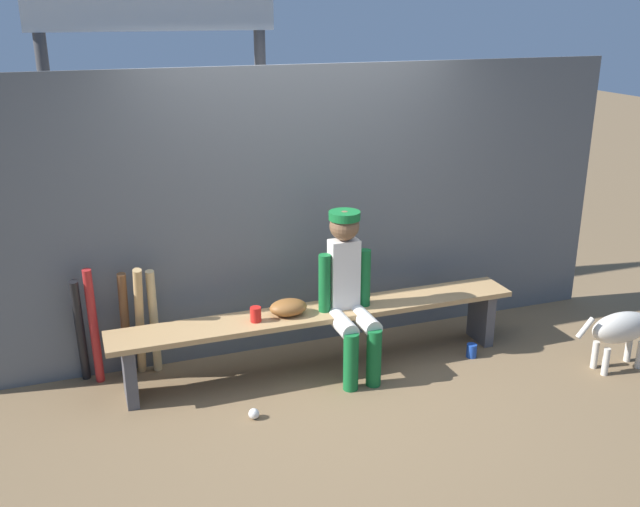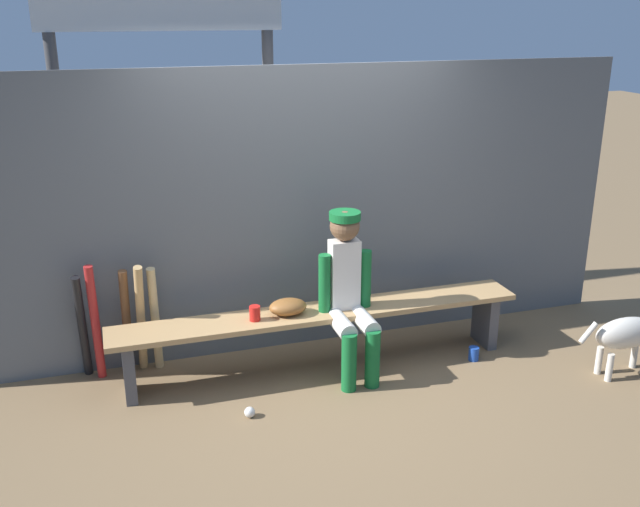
% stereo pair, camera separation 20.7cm
% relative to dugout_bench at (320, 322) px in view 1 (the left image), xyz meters
% --- Properties ---
extents(ground_plane, '(30.00, 30.00, 0.00)m').
position_rel_dugout_bench_xyz_m(ground_plane, '(0.00, 0.00, -0.39)').
color(ground_plane, brown).
extents(chainlink_fence, '(5.42, 0.03, 2.23)m').
position_rel_dugout_bench_xyz_m(chainlink_fence, '(0.00, 0.48, 0.73)').
color(chainlink_fence, '#595E63').
rests_on(chainlink_fence, ground_plane).
extents(dugout_bench, '(3.13, 0.36, 0.48)m').
position_rel_dugout_bench_xyz_m(dugout_bench, '(0.00, 0.00, 0.00)').
color(dugout_bench, tan).
rests_on(dugout_bench, ground_plane).
extents(player_seated, '(0.41, 0.55, 1.23)m').
position_rel_dugout_bench_xyz_m(player_seated, '(0.19, -0.11, 0.29)').
color(player_seated, silver).
rests_on(player_seated, ground_plane).
extents(baseball_glove, '(0.28, 0.20, 0.12)m').
position_rel_dugout_bench_xyz_m(baseball_glove, '(-0.25, 0.00, 0.15)').
color(baseball_glove, brown).
rests_on(baseball_glove, dugout_bench).
extents(bat_wood_natural, '(0.09, 0.19, 0.85)m').
position_rel_dugout_bench_xyz_m(bat_wood_natural, '(-1.18, 0.33, 0.04)').
color(bat_wood_natural, tan).
rests_on(bat_wood_natural, ground_plane).
extents(bat_wood_tan, '(0.08, 0.29, 0.90)m').
position_rel_dugout_bench_xyz_m(bat_wood_tan, '(-1.29, 0.31, 0.07)').
color(bat_wood_tan, tan).
rests_on(bat_wood_tan, ground_plane).
extents(bat_wood_dark, '(0.07, 0.17, 0.85)m').
position_rel_dugout_bench_xyz_m(bat_wood_dark, '(-1.39, 0.33, 0.04)').
color(bat_wood_dark, brown).
rests_on(bat_wood_dark, ground_plane).
extents(bat_aluminum_red, '(0.09, 0.15, 0.91)m').
position_rel_dugout_bench_xyz_m(bat_aluminum_red, '(-1.61, 0.32, 0.07)').
color(bat_aluminum_red, '#B22323').
rests_on(bat_aluminum_red, ground_plane).
extents(bat_aluminum_black, '(0.08, 0.22, 0.84)m').
position_rel_dugout_bench_xyz_m(bat_aluminum_black, '(-1.70, 0.36, 0.03)').
color(bat_aluminum_black, black).
rests_on(bat_aluminum_black, ground_plane).
extents(baseball, '(0.07, 0.07, 0.07)m').
position_rel_dugout_bench_xyz_m(baseball, '(-0.66, -0.52, -0.35)').
color(baseball, white).
rests_on(baseball, ground_plane).
extents(cup_on_ground, '(0.08, 0.08, 0.11)m').
position_rel_dugout_bench_xyz_m(cup_on_ground, '(1.19, -0.24, -0.33)').
color(cup_on_ground, '#1E47AD').
rests_on(cup_on_ground, ground_plane).
extents(cup_on_bench, '(0.08, 0.08, 0.11)m').
position_rel_dugout_bench_xyz_m(cup_on_bench, '(-0.50, -0.03, 0.15)').
color(cup_on_bench, red).
rests_on(cup_on_bench, dugout_bench).
extents(scoreboard, '(2.30, 0.27, 3.57)m').
position_rel_dugout_bench_xyz_m(scoreboard, '(-0.80, 1.65, 2.13)').
color(scoreboard, '#3F3F42').
rests_on(scoreboard, ground_plane).
extents(dog, '(0.84, 0.20, 0.49)m').
position_rel_dugout_bench_xyz_m(dog, '(2.20, -0.77, -0.05)').
color(dog, beige).
rests_on(dog, ground_plane).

